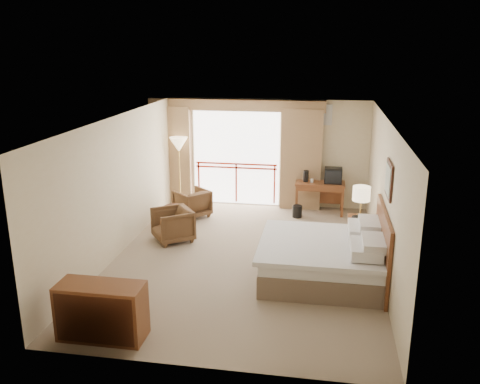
% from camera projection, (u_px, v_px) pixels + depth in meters
% --- Properties ---
extents(floor, '(7.00, 7.00, 0.00)m').
position_uv_depth(floor, '(246.00, 258.00, 9.83)').
color(floor, '#867259').
rests_on(floor, ground).
extents(ceiling, '(7.00, 7.00, 0.00)m').
position_uv_depth(ceiling, '(246.00, 119.00, 9.07)').
color(ceiling, white).
rests_on(ceiling, wall_back).
extents(wall_back, '(5.00, 0.00, 5.00)m').
position_uv_depth(wall_back, '(268.00, 153.00, 12.76)').
color(wall_back, beige).
rests_on(wall_back, ground).
extents(wall_front, '(5.00, 0.00, 5.00)m').
position_uv_depth(wall_front, '(201.00, 272.00, 6.14)').
color(wall_front, beige).
rests_on(wall_front, ground).
extents(wall_left, '(0.00, 7.00, 7.00)m').
position_uv_depth(wall_left, '(119.00, 186.00, 9.85)').
color(wall_left, beige).
rests_on(wall_left, ground).
extents(wall_right, '(0.00, 7.00, 7.00)m').
position_uv_depth(wall_right, '(384.00, 198.00, 9.05)').
color(wall_right, beige).
rests_on(wall_right, ground).
extents(balcony_door, '(2.40, 0.00, 2.40)m').
position_uv_depth(balcony_door, '(236.00, 158.00, 12.91)').
color(balcony_door, white).
rests_on(balcony_door, wall_back).
extents(balcony_railing, '(2.09, 0.03, 1.02)m').
position_uv_depth(balcony_railing, '(236.00, 173.00, 13.00)').
color(balcony_railing, '#A3240E').
rests_on(balcony_railing, wall_back).
extents(curtain_left, '(1.00, 0.26, 2.50)m').
position_uv_depth(curtain_left, '(172.00, 155.00, 13.04)').
color(curtain_left, olive).
rests_on(curtain_left, wall_back).
extents(curtain_right, '(1.00, 0.26, 2.50)m').
position_uv_depth(curtain_right, '(301.00, 160.00, 12.51)').
color(curtain_right, olive).
rests_on(curtain_right, wall_back).
extents(valance, '(4.40, 0.22, 0.28)m').
position_uv_depth(valance, '(235.00, 105.00, 12.44)').
color(valance, olive).
rests_on(valance, wall_back).
extents(hvac_vent, '(0.50, 0.04, 0.50)m').
position_uv_depth(hvac_vent, '(322.00, 115.00, 12.24)').
color(hvac_vent, silver).
rests_on(hvac_vent, wall_back).
extents(bed, '(2.13, 2.06, 0.97)m').
position_uv_depth(bed, '(325.00, 258.00, 8.92)').
color(bed, brown).
rests_on(bed, floor).
extents(headboard, '(0.06, 2.10, 1.30)m').
position_uv_depth(headboard, '(382.00, 247.00, 8.68)').
color(headboard, '#5B2912').
rests_on(headboard, wall_right).
extents(framed_art, '(0.04, 0.72, 0.60)m').
position_uv_depth(framed_art, '(389.00, 180.00, 8.34)').
color(framed_art, black).
rests_on(framed_art, wall_right).
extents(nightstand, '(0.47, 0.55, 0.66)m').
position_uv_depth(nightstand, '(359.00, 233.00, 10.21)').
color(nightstand, '#5B2912').
rests_on(nightstand, floor).
extents(table_lamp, '(0.35, 0.35, 0.62)m').
position_uv_depth(table_lamp, '(361.00, 194.00, 10.03)').
color(table_lamp, tan).
rests_on(table_lamp, nightstand).
extents(phone, '(0.24, 0.21, 0.09)m').
position_uv_depth(phone, '(358.00, 218.00, 9.97)').
color(phone, black).
rests_on(phone, nightstand).
extents(desk, '(1.18, 0.57, 0.77)m').
position_uv_depth(desk, '(320.00, 189.00, 12.37)').
color(desk, '#5B2912').
rests_on(desk, floor).
extents(tv, '(0.41, 0.33, 0.38)m').
position_uv_depth(tv, '(333.00, 176.00, 12.16)').
color(tv, black).
rests_on(tv, desk).
extents(coffee_maker, '(0.13, 0.13, 0.29)m').
position_uv_depth(coffee_maker, '(306.00, 176.00, 12.29)').
color(coffee_maker, black).
rests_on(coffee_maker, desk).
extents(cup, '(0.07, 0.07, 0.10)m').
position_uv_depth(cup, '(312.00, 181.00, 12.24)').
color(cup, white).
rests_on(cup, desk).
extents(wastebasket, '(0.30, 0.30, 0.29)m').
position_uv_depth(wastebasket, '(297.00, 211.00, 12.13)').
color(wastebasket, black).
rests_on(wastebasket, floor).
extents(armchair_far, '(1.01, 1.01, 0.66)m').
position_uv_depth(armchair_far, '(193.00, 216.00, 12.24)').
color(armchair_far, '#472D19').
rests_on(armchair_far, floor).
extents(armchair_near, '(1.06, 1.05, 0.70)m').
position_uv_depth(armchair_near, '(173.00, 240.00, 10.73)').
color(armchair_near, '#472D19').
rests_on(armchair_near, floor).
extents(side_table, '(0.50, 0.50, 0.55)m').
position_uv_depth(side_table, '(175.00, 214.00, 11.21)').
color(side_table, black).
rests_on(side_table, floor).
extents(book, '(0.24, 0.27, 0.02)m').
position_uv_depth(book, '(175.00, 207.00, 11.16)').
color(book, white).
rests_on(book, side_table).
extents(floor_lamp, '(0.45, 0.45, 1.77)m').
position_uv_depth(floor_lamp, '(179.00, 147.00, 12.61)').
color(floor_lamp, tan).
rests_on(floor_lamp, floor).
extents(dresser, '(1.22, 0.52, 0.81)m').
position_uv_depth(dresser, '(102.00, 311.00, 7.09)').
color(dresser, '#5B2912').
rests_on(dresser, floor).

